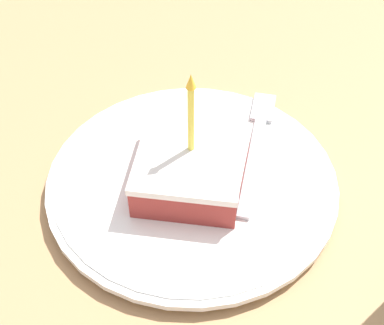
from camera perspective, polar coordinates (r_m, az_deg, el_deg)
ground_plane at (r=0.54m, az=0.83°, el=-5.95°), size 2.40×2.40×0.04m
plate at (r=0.53m, az=-0.00°, el=-1.97°), size 0.29×0.29×0.02m
cake_slice at (r=0.51m, az=-0.11°, el=0.02°), size 0.10×0.12×0.12m
fork at (r=0.56m, az=6.95°, el=2.28°), size 0.03×0.18×0.00m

